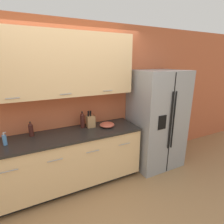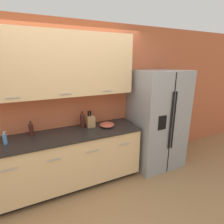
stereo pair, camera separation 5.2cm
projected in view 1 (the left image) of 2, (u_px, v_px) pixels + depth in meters
The scene contains 9 objects.
ground_plane at pixel (102, 217), 2.31m from camera, with size 14.00×14.00×0.00m, color #997047.
wall_back at pixel (70, 92), 2.81m from camera, with size 10.00×0.39×2.60m.
counter_unit at pixel (70, 159), 2.80m from camera, with size 2.27×0.64×0.91m.
refrigerator at pixel (156, 119), 3.33m from camera, with size 0.92×0.78×1.83m.
knife_block at pixel (91, 121), 2.93m from camera, with size 0.13×0.11×0.29m.
wine_bottle at pixel (82, 120), 2.90m from camera, with size 0.07×0.07×0.28m.
soap_dispenser at pixel (5, 140), 2.30m from camera, with size 0.06×0.05×0.18m.
oil_bottle at pixel (31, 130), 2.56m from camera, with size 0.07×0.07×0.22m.
mixing_bowl at pixel (107, 125), 2.94m from camera, with size 0.24×0.24×0.08m.
Camera 1 is at (-0.70, -1.70, 1.98)m, focal length 28.00 mm.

